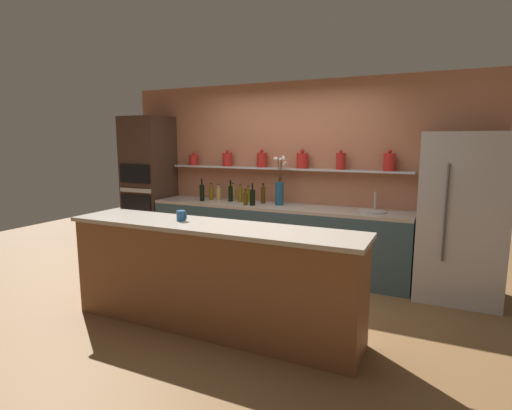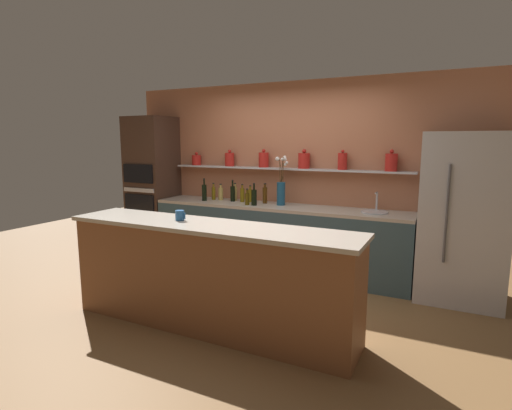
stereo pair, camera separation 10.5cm
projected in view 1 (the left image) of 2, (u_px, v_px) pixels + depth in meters
ground_plane at (241, 303)px, 4.44m from camera, size 12.00×12.00×0.00m
back_wall_unit at (292, 175)px, 5.66m from camera, size 5.20×0.28×2.60m
back_counter_unit at (275, 238)px, 5.52m from camera, size 3.60×0.62×0.92m
island_counter at (211, 276)px, 3.80m from camera, size 2.94×0.61×1.02m
refrigerator at (461, 217)px, 4.46m from camera, size 0.89×0.73×1.89m
oven_tower at (149, 186)px, 6.32m from camera, size 0.67×0.64×2.16m
flower_vase at (280, 189)px, 5.44m from camera, size 0.15×0.14×0.68m
sink_fixture at (373, 211)px, 4.91m from camera, size 0.32×0.32×0.25m
bottle_oil_0 at (211, 193)px, 5.95m from camera, size 0.05×0.05×0.25m
bottle_spirit_1 at (218, 193)px, 5.92m from camera, size 0.07×0.07×0.24m
bottle_oil_2 at (248, 195)px, 5.73m from camera, size 0.06×0.06×0.24m
bottle_wine_3 at (231, 193)px, 5.79m from camera, size 0.07×0.07×0.31m
bottle_oil_4 at (240, 195)px, 5.73m from camera, size 0.06×0.06×0.26m
bottle_wine_5 at (202, 192)px, 5.84m from camera, size 0.07×0.07×0.33m
bottle_wine_6 at (252, 197)px, 5.43m from camera, size 0.07×0.07×0.31m
bottle_spirit_7 at (233, 193)px, 5.86m from camera, size 0.06×0.06×0.26m
bottle_spirit_8 at (263, 195)px, 5.61m from camera, size 0.06×0.06×0.28m
bottle_oil_9 at (245, 199)px, 5.46m from camera, size 0.06×0.06×0.23m
coffee_mug at (181, 216)px, 3.88m from camera, size 0.11×0.09×0.10m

